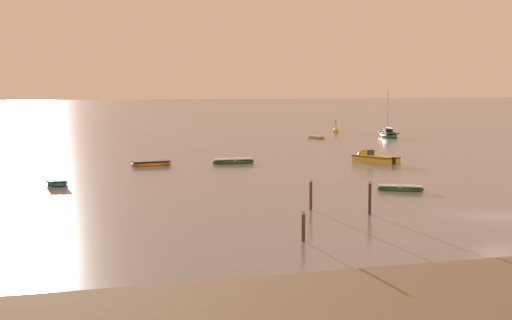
{
  "coord_description": "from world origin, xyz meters",
  "views": [
    {
      "loc": [
        -27.17,
        -38.35,
        7.6
      ],
      "look_at": [
        -4.83,
        30.93,
        0.66
      ],
      "focal_mm": 54.65,
      "sensor_mm": 36.0,
      "label": 1
    }
  ],
  "objects_px": {
    "motorboat_moored_2": "(370,159)",
    "channel_buoy": "(336,130)",
    "mooring_post_right": "(311,196)",
    "rowboat_moored_2": "(316,137)",
    "rowboat_moored_1": "(233,161)",
    "rowboat_moored_6": "(151,164)",
    "mooring_post_left": "(303,227)",
    "mooring_post_near": "(370,199)",
    "rowboat_moored_0": "(57,182)",
    "rowboat_moored_4": "(400,188)",
    "sailboat_moored_0": "(388,135)"
  },
  "relations": [
    {
      "from": "rowboat_moored_2",
      "to": "motorboat_moored_2",
      "type": "bearing_deg",
      "value": 137.56
    },
    {
      "from": "mooring_post_near",
      "to": "rowboat_moored_1",
      "type": "bearing_deg",
      "value": 88.5
    },
    {
      "from": "mooring_post_near",
      "to": "channel_buoy",
      "type": "bearing_deg",
      "value": 67.72
    },
    {
      "from": "rowboat_moored_1",
      "to": "mooring_post_near",
      "type": "distance_m",
      "value": 31.91
    },
    {
      "from": "mooring_post_left",
      "to": "mooring_post_right",
      "type": "height_order",
      "value": "mooring_post_right"
    },
    {
      "from": "rowboat_moored_0",
      "to": "mooring_post_left",
      "type": "xyz_separation_m",
      "value": [
        10.1,
        -26.76,
        0.51
      ]
    },
    {
      "from": "motorboat_moored_2",
      "to": "mooring_post_near",
      "type": "relative_size",
      "value": 2.72
    },
    {
      "from": "motorboat_moored_2",
      "to": "rowboat_moored_6",
      "type": "xyz_separation_m",
      "value": [
        -21.55,
        3.14,
        -0.09
      ]
    },
    {
      "from": "channel_buoy",
      "to": "rowboat_moored_6",
      "type": "bearing_deg",
      "value": -131.88
    },
    {
      "from": "rowboat_moored_4",
      "to": "rowboat_moored_6",
      "type": "relative_size",
      "value": 0.88
    },
    {
      "from": "rowboat_moored_6",
      "to": "channel_buoy",
      "type": "xyz_separation_m",
      "value": [
        37.66,
        42.01,
        0.29
      ]
    },
    {
      "from": "motorboat_moored_2",
      "to": "rowboat_moored_6",
      "type": "distance_m",
      "value": 21.77
    },
    {
      "from": "channel_buoy",
      "to": "rowboat_moored_1",
      "type": "bearing_deg",
      "value": -124.94
    },
    {
      "from": "motorboat_moored_2",
      "to": "mooring_post_left",
      "type": "xyz_separation_m",
      "value": [
        -20.97,
        -35.35,
        0.43
      ]
    },
    {
      "from": "mooring_post_near",
      "to": "mooring_post_left",
      "type": "xyz_separation_m",
      "value": [
        -6.67,
        -6.27,
        -0.23
      ]
    },
    {
      "from": "sailboat_moored_0",
      "to": "channel_buoy",
      "type": "relative_size",
      "value": 3.13
    },
    {
      "from": "rowboat_moored_1",
      "to": "rowboat_moored_6",
      "type": "bearing_deg",
      "value": 177.43
    },
    {
      "from": "mooring_post_left",
      "to": "rowboat_moored_2",
      "type": "bearing_deg",
      "value": 67.23
    },
    {
      "from": "rowboat_moored_4",
      "to": "mooring_post_right",
      "type": "distance_m",
      "value": 11.41
    },
    {
      "from": "rowboat_moored_0",
      "to": "rowboat_moored_6",
      "type": "distance_m",
      "value": 15.11
    },
    {
      "from": "sailboat_moored_0",
      "to": "mooring_post_near",
      "type": "height_order",
      "value": "sailboat_moored_0"
    },
    {
      "from": "rowboat_moored_0",
      "to": "rowboat_moored_4",
      "type": "xyz_separation_m",
      "value": [
        23.65,
        -11.52,
        -0.04
      ]
    },
    {
      "from": "motorboat_moored_2",
      "to": "channel_buoy",
      "type": "bearing_deg",
      "value": -38.86
    },
    {
      "from": "mooring_post_right",
      "to": "rowboat_moored_2",
      "type": "bearing_deg",
      "value": 67.41
    },
    {
      "from": "rowboat_moored_1",
      "to": "mooring_post_right",
      "type": "bearing_deg",
      "value": -97.08
    },
    {
      "from": "rowboat_moored_1",
      "to": "rowboat_moored_6",
      "type": "xyz_separation_m",
      "value": [
        -8.08,
        0.33,
        -0.02
      ]
    },
    {
      "from": "rowboat_moored_2",
      "to": "mooring_post_near",
      "type": "height_order",
      "value": "mooring_post_near"
    },
    {
      "from": "rowboat_moored_2",
      "to": "motorboat_moored_2",
      "type": "relative_size",
      "value": 0.55
    },
    {
      "from": "sailboat_moored_0",
      "to": "mooring_post_left",
      "type": "bearing_deg",
      "value": 161.22
    },
    {
      "from": "rowboat_moored_1",
      "to": "sailboat_moored_0",
      "type": "xyz_separation_m",
      "value": [
        33.05,
        30.85,
        0.13
      ]
    },
    {
      "from": "rowboat_moored_1",
      "to": "channel_buoy",
      "type": "bearing_deg",
      "value": 54.82
    },
    {
      "from": "rowboat_moored_4",
      "to": "rowboat_moored_1",
      "type": "bearing_deg",
      "value": -43.72
    },
    {
      "from": "rowboat_moored_4",
      "to": "mooring_post_right",
      "type": "relative_size",
      "value": 1.74
    },
    {
      "from": "sailboat_moored_0",
      "to": "rowboat_moored_1",
      "type": "bearing_deg",
      "value": 144.7
    },
    {
      "from": "rowboat_moored_0",
      "to": "channel_buoy",
      "type": "height_order",
      "value": "channel_buoy"
    },
    {
      "from": "rowboat_moored_0",
      "to": "mooring_post_near",
      "type": "distance_m",
      "value": 26.49
    },
    {
      "from": "rowboat_moored_6",
      "to": "rowboat_moored_2",
      "type": "bearing_deg",
      "value": -137.66
    },
    {
      "from": "mooring_post_near",
      "to": "mooring_post_left",
      "type": "height_order",
      "value": "mooring_post_near"
    },
    {
      "from": "rowboat_moored_1",
      "to": "rowboat_moored_4",
      "type": "bearing_deg",
      "value": -75.49
    },
    {
      "from": "rowboat_moored_0",
      "to": "rowboat_moored_6",
      "type": "relative_size",
      "value": 1.1
    },
    {
      "from": "motorboat_moored_2",
      "to": "channel_buoy",
      "type": "xyz_separation_m",
      "value": [
        16.11,
        45.14,
        0.2
      ]
    },
    {
      "from": "motorboat_moored_2",
      "to": "rowboat_moored_6",
      "type": "bearing_deg",
      "value": 62.51
    },
    {
      "from": "rowboat_moored_4",
      "to": "rowboat_moored_6",
      "type": "bearing_deg",
      "value": -27.2
    },
    {
      "from": "rowboat_moored_1",
      "to": "motorboat_moored_2",
      "type": "bearing_deg",
      "value": -12.02
    },
    {
      "from": "rowboat_moored_6",
      "to": "motorboat_moored_2",
      "type": "bearing_deg",
      "value": 167.85
    },
    {
      "from": "rowboat_moored_0",
      "to": "mooring_post_right",
      "type": "xyz_separation_m",
      "value": [
        14.11,
        -17.75,
        0.68
      ]
    },
    {
      "from": "rowboat_moored_0",
      "to": "mooring_post_right",
      "type": "distance_m",
      "value": 22.69
    },
    {
      "from": "motorboat_moored_2",
      "to": "rowboat_moored_6",
      "type": "relative_size",
      "value": 1.47
    },
    {
      "from": "rowboat_moored_4",
      "to": "mooring_post_right",
      "type": "xyz_separation_m",
      "value": [
        -9.54,
        -6.23,
        0.72
      ]
    },
    {
      "from": "mooring_post_left",
      "to": "mooring_post_right",
      "type": "bearing_deg",
      "value": 65.99
    }
  ]
}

